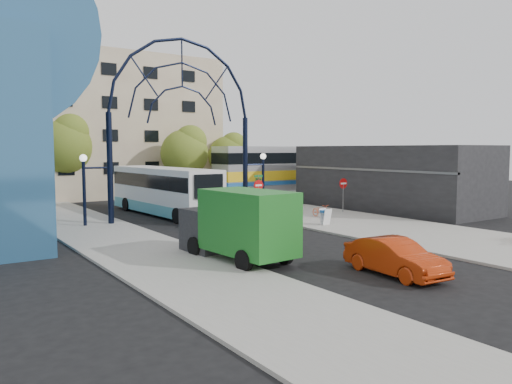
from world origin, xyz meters
TOP-DOWN VIEW (x-y plane):
  - ground at (0.00, 0.00)m, footprint 120.00×120.00m
  - sidewalk_east at (8.00, 4.00)m, footprint 8.00×56.00m
  - plaza_west at (-6.50, 6.00)m, footprint 5.00×50.00m
  - gateway_arch at (0.00, 14.00)m, footprint 13.64×0.44m
  - stop_sign at (4.80, 12.00)m, footprint 0.80×0.07m
  - do_not_enter_sign at (11.00, 10.00)m, footprint 0.76×0.07m
  - street_name_sign at (5.20, 12.60)m, footprint 0.70×0.70m
  - sandwich_board at (5.60, 5.98)m, footprint 0.55×0.61m
  - commercial_block_east at (16.00, 10.00)m, footprint 6.00×16.00m
  - apartment_block at (2.00, 34.97)m, footprint 20.00×12.10m
  - train_platform at (20.00, 22.00)m, footprint 32.00×5.00m
  - train_car at (20.00, 22.00)m, footprint 25.10×3.05m
  - tree_north_a at (6.12, 25.93)m, footprint 4.48×4.48m
  - tree_north_b at (-3.88, 29.93)m, footprint 5.12×5.12m
  - tree_north_c at (12.12, 27.93)m, footprint 4.16×4.16m
  - city_bus at (-0.20, 16.78)m, footprint 3.35×12.50m
  - green_truck at (-3.78, 1.23)m, footprint 2.67×6.15m
  - black_suv at (0.18, 7.72)m, footprint 2.78×4.98m
  - red_sedan at (-0.26, -4.31)m, footprint 1.79×4.32m
  - bike_near_a at (7.66, 8.68)m, footprint 0.58×1.66m
  - bike_near_b at (6.76, 14.00)m, footprint 0.82×1.81m

SIDE VIEW (x-z plane):
  - ground at x=0.00m, z-range 0.00..0.00m
  - sidewalk_east at x=8.00m, z-range 0.00..0.12m
  - plaza_west at x=-6.50m, z-range 0.00..0.12m
  - train_platform at x=20.00m, z-range 0.00..0.80m
  - bike_near_a at x=7.66m, z-range 0.12..0.99m
  - bike_near_b at x=6.76m, z-range 0.12..1.17m
  - black_suv at x=0.18m, z-range 0.00..1.32m
  - red_sedan at x=-0.26m, z-range 0.00..1.39m
  - sandwich_board at x=5.60m, z-range 0.25..1.24m
  - green_truck at x=-3.78m, z-range 0.00..3.03m
  - city_bus at x=-0.20m, z-range 0.08..3.48m
  - do_not_enter_sign at x=11.00m, z-range 0.74..3.22m
  - stop_sign at x=4.80m, z-range 0.74..3.24m
  - street_name_sign at x=5.20m, z-range 0.73..3.53m
  - commercial_block_east at x=16.00m, z-range 0.00..5.00m
  - train_car at x=20.00m, z-range 0.80..5.00m
  - tree_north_c at x=12.12m, z-range 1.03..7.53m
  - tree_north_a at x=6.12m, z-range 1.11..8.11m
  - tree_north_b at x=-3.88m, z-range 1.27..9.27m
  - apartment_block at x=2.00m, z-range 0.00..14.00m
  - gateway_arch at x=0.00m, z-range 2.51..14.61m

